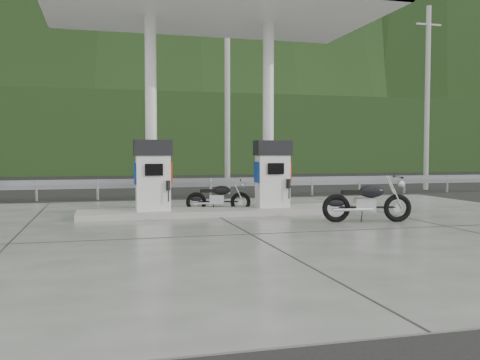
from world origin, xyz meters
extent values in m
plane|color=black|center=(0.00, 0.00, 0.00)|extent=(160.00, 160.00, 0.00)
cube|color=#63635E|center=(0.00, 0.00, 0.01)|extent=(18.00, 14.00, 0.02)
cube|color=#99958E|center=(0.00, 2.50, 0.10)|extent=(7.00, 1.40, 0.15)
cylinder|color=white|center=(-1.60, 2.90, 2.67)|extent=(0.30, 0.30, 5.00)
cylinder|color=white|center=(1.60, 2.90, 2.67)|extent=(0.30, 0.30, 5.00)
cube|color=white|center=(0.00, 2.50, 5.37)|extent=(8.50, 5.00, 0.40)
cube|color=black|center=(0.00, 11.50, 0.00)|extent=(60.00, 7.00, 0.01)
cylinder|color=#9A9994|center=(2.00, 9.50, 4.00)|extent=(0.22, 0.22, 8.00)
cylinder|color=#9A9994|center=(11.00, 9.50, 4.00)|extent=(0.22, 0.22, 8.00)
cube|color=black|center=(0.00, 30.00, 3.00)|extent=(80.00, 6.00, 6.00)
camera|label=1|loc=(-2.88, -11.19, 1.66)|focal=40.00mm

